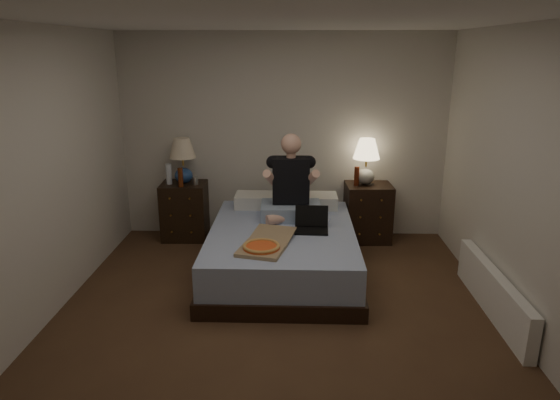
{
  "coord_description": "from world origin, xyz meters",
  "views": [
    {
      "loc": [
        0.15,
        -3.85,
        2.29
      ],
      "look_at": [
        0.0,
        0.9,
        0.85
      ],
      "focal_mm": 32.0,
      "sensor_mm": 36.0,
      "label": 1
    }
  ],
  "objects_px": {
    "nightstand_right": "(367,212)",
    "water_bottle": "(169,174)",
    "lamp_left": "(183,161)",
    "laptop": "(311,220)",
    "beer_bottle_left": "(181,177)",
    "pizza_box": "(261,247)",
    "soda_can": "(195,181)",
    "beer_bottle_right": "(357,176)",
    "lamp_right": "(366,162)",
    "person": "(291,177)",
    "radiator": "(493,293)",
    "nightstand_left": "(185,210)",
    "bed": "(282,251)"
  },
  "relations": [
    {
      "from": "nightstand_right",
      "to": "water_bottle",
      "type": "height_order",
      "value": "water_bottle"
    },
    {
      "from": "nightstand_right",
      "to": "lamp_left",
      "type": "height_order",
      "value": "lamp_left"
    },
    {
      "from": "nightstand_right",
      "to": "laptop",
      "type": "height_order",
      "value": "laptop"
    },
    {
      "from": "beer_bottle_left",
      "to": "pizza_box",
      "type": "height_order",
      "value": "beer_bottle_left"
    },
    {
      "from": "beer_bottle_left",
      "to": "soda_can",
      "type": "bearing_deg",
      "value": 32.06
    },
    {
      "from": "beer_bottle_right",
      "to": "pizza_box",
      "type": "bearing_deg",
      "value": -123.54
    },
    {
      "from": "beer_bottle_left",
      "to": "lamp_right",
      "type": "bearing_deg",
      "value": 4.46
    },
    {
      "from": "pizza_box",
      "to": "beer_bottle_right",
      "type": "bearing_deg",
      "value": 70.39
    },
    {
      "from": "person",
      "to": "laptop",
      "type": "xyz_separation_m",
      "value": [
        0.21,
        -0.43,
        -0.34
      ]
    },
    {
      "from": "nightstand_right",
      "to": "radiator",
      "type": "height_order",
      "value": "nightstand_right"
    },
    {
      "from": "nightstand_left",
      "to": "laptop",
      "type": "xyz_separation_m",
      "value": [
        1.54,
        -1.09,
        0.26
      ]
    },
    {
      "from": "beer_bottle_right",
      "to": "pizza_box",
      "type": "height_order",
      "value": "beer_bottle_right"
    },
    {
      "from": "soda_can",
      "to": "pizza_box",
      "type": "relative_size",
      "value": 0.13
    },
    {
      "from": "laptop",
      "to": "bed",
      "type": "bearing_deg",
      "value": 171.2
    },
    {
      "from": "nightstand_left",
      "to": "water_bottle",
      "type": "height_order",
      "value": "water_bottle"
    },
    {
      "from": "beer_bottle_left",
      "to": "pizza_box",
      "type": "bearing_deg",
      "value": -53.99
    },
    {
      "from": "nightstand_left",
      "to": "nightstand_right",
      "type": "xyz_separation_m",
      "value": [
        2.27,
        0.0,
        0.0
      ]
    },
    {
      "from": "water_bottle",
      "to": "soda_can",
      "type": "distance_m",
      "value": 0.33
    },
    {
      "from": "lamp_left",
      "to": "beer_bottle_left",
      "type": "distance_m",
      "value": 0.24
    },
    {
      "from": "bed",
      "to": "beer_bottle_right",
      "type": "distance_m",
      "value": 1.43
    },
    {
      "from": "nightstand_left",
      "to": "lamp_left",
      "type": "xyz_separation_m",
      "value": [
        0.01,
        0.0,
        0.63
      ]
    },
    {
      "from": "water_bottle",
      "to": "laptop",
      "type": "distance_m",
      "value": 2.01
    },
    {
      "from": "nightstand_left",
      "to": "beer_bottle_left",
      "type": "bearing_deg",
      "value": -89.13
    },
    {
      "from": "bed",
      "to": "beer_bottle_right",
      "type": "bearing_deg",
      "value": 48.38
    },
    {
      "from": "lamp_right",
      "to": "laptop",
      "type": "relative_size",
      "value": 1.65
    },
    {
      "from": "bed",
      "to": "lamp_left",
      "type": "bearing_deg",
      "value": 140.19
    },
    {
      "from": "water_bottle",
      "to": "person",
      "type": "distance_m",
      "value": 1.62
    },
    {
      "from": "nightstand_left",
      "to": "pizza_box",
      "type": "distance_m",
      "value": 1.96
    },
    {
      "from": "nightstand_left",
      "to": "soda_can",
      "type": "height_order",
      "value": "soda_can"
    },
    {
      "from": "beer_bottle_left",
      "to": "laptop",
      "type": "bearing_deg",
      "value": -30.88
    },
    {
      "from": "water_bottle",
      "to": "soda_can",
      "type": "xyz_separation_m",
      "value": [
        0.32,
        -0.02,
        -0.07
      ]
    },
    {
      "from": "beer_bottle_left",
      "to": "bed",
      "type": "bearing_deg",
      "value": -34.78
    },
    {
      "from": "pizza_box",
      "to": "nightstand_right",
      "type": "bearing_deg",
      "value": 67.47
    },
    {
      "from": "lamp_right",
      "to": "pizza_box",
      "type": "xyz_separation_m",
      "value": [
        -1.16,
        -1.63,
        -0.45
      ]
    },
    {
      "from": "water_bottle",
      "to": "pizza_box",
      "type": "height_order",
      "value": "water_bottle"
    },
    {
      "from": "nightstand_right",
      "to": "water_bottle",
      "type": "bearing_deg",
      "value": 178.53
    },
    {
      "from": "person",
      "to": "radiator",
      "type": "xyz_separation_m",
      "value": [
        1.83,
        -1.16,
        -0.76
      ]
    },
    {
      "from": "lamp_right",
      "to": "water_bottle",
      "type": "height_order",
      "value": "lamp_right"
    },
    {
      "from": "nightstand_left",
      "to": "lamp_left",
      "type": "distance_m",
      "value": 0.63
    },
    {
      "from": "lamp_left",
      "to": "beer_bottle_left",
      "type": "xyz_separation_m",
      "value": [
        -0.0,
        -0.17,
        -0.16
      ]
    },
    {
      "from": "lamp_right",
      "to": "radiator",
      "type": "bearing_deg",
      "value": -62.94
    },
    {
      "from": "soda_can",
      "to": "bed",
      "type": "bearing_deg",
      "value": -41.5
    },
    {
      "from": "nightstand_right",
      "to": "soda_can",
      "type": "relative_size",
      "value": 7.11
    },
    {
      "from": "person",
      "to": "pizza_box",
      "type": "relative_size",
      "value": 1.22
    },
    {
      "from": "bed",
      "to": "lamp_left",
      "type": "height_order",
      "value": "lamp_left"
    },
    {
      "from": "soda_can",
      "to": "beer_bottle_left",
      "type": "height_order",
      "value": "beer_bottle_left"
    },
    {
      "from": "bed",
      "to": "radiator",
      "type": "bearing_deg",
      "value": -22.24
    },
    {
      "from": "lamp_right",
      "to": "radiator",
      "type": "distance_m",
      "value": 2.19
    },
    {
      "from": "person",
      "to": "lamp_right",
      "type": "bearing_deg",
      "value": 34.77
    },
    {
      "from": "nightstand_left",
      "to": "lamp_right",
      "type": "bearing_deg",
      "value": -1.43
    }
  ]
}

